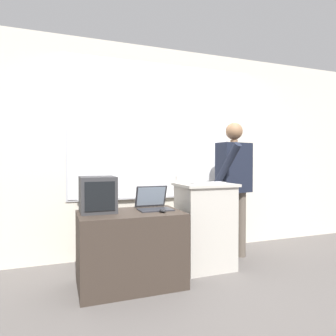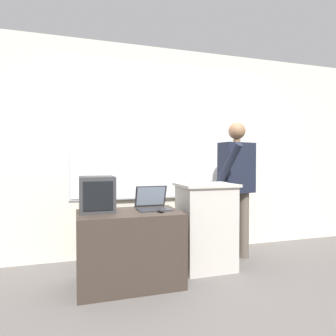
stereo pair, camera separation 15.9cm
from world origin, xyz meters
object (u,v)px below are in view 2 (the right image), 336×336
side_desk (129,248)px  wireless_keyboard (208,183)px  computer_mouse_by_laptop (161,211)px  crt_monitor (97,194)px  coffee_mug (180,179)px  lectern_podium (206,226)px  person_presenter (237,180)px  laptop (152,202)px

side_desk → wireless_keyboard: 1.09m
computer_mouse_by_laptop → crt_monitor: 0.66m
coffee_mug → wireless_keyboard: bearing=-48.0°
side_desk → coffee_mug: 1.00m
lectern_podium → wireless_keyboard: (-0.00, -0.07, 0.49)m
side_desk → computer_mouse_by_laptop: 0.49m
lectern_podium → computer_mouse_by_laptop: bearing=-153.9°
crt_monitor → coffee_mug: (0.97, 0.25, 0.11)m
side_desk → computer_mouse_by_laptop: computer_mouse_by_laptop is taller
side_desk → person_presenter: bearing=14.3°
lectern_podium → laptop: lectern_podium is taller
lectern_podium → side_desk: bearing=-169.4°
side_desk → laptop: laptop is taller
side_desk → person_presenter: (1.41, 0.36, 0.63)m
lectern_podium → crt_monitor: size_ratio=2.58×
wireless_keyboard → computer_mouse_by_laptop: size_ratio=3.96×
coffee_mug → lectern_podium: bearing=-39.1°
laptop → wireless_keyboard: size_ratio=0.86×
side_desk → crt_monitor: bearing=159.7°
person_presenter → wireless_keyboard: 0.57m
computer_mouse_by_laptop → coffee_mug: (0.38, 0.49, 0.27)m
person_presenter → laptop: (-1.15, -0.25, -0.19)m
side_desk → crt_monitor: (-0.30, 0.11, 0.53)m
lectern_podium → computer_mouse_by_laptop: lectern_podium is taller
person_presenter → computer_mouse_by_laptop: bearing=-166.4°
person_presenter → crt_monitor: (-1.71, -0.25, -0.09)m
computer_mouse_by_laptop → lectern_podium: bearing=26.1°
lectern_podium → coffee_mug: bearing=140.9°
person_presenter → laptop: bearing=-177.5°
crt_monitor → coffee_mug: crt_monitor is taller
lectern_podium → coffee_mug: (-0.24, 0.19, 0.52)m
lectern_podium → computer_mouse_by_laptop: 0.73m
computer_mouse_by_laptop → laptop: bearing=96.4°
lectern_podium → person_presenter: bearing=20.6°
laptop → computer_mouse_by_laptop: bearing=-83.6°
person_presenter → computer_mouse_by_laptop: 1.25m
crt_monitor → lectern_podium: bearing=2.7°
crt_monitor → laptop: bearing=-0.7°
person_presenter → laptop: 1.19m
wireless_keyboard → coffee_mug: bearing=132.0°
laptop → crt_monitor: size_ratio=0.91×
lectern_podium → coffee_mug: coffee_mug is taller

